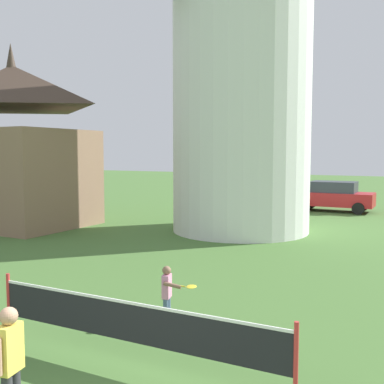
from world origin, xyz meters
TOP-DOWN VIEW (x-y plane):
  - windmill at (-3.25, 13.99)m, footprint 7.04×6.05m
  - tennis_net at (-0.47, 2.31)m, footprint 4.87×0.06m
  - player_near at (-0.91, 0.58)m, footprint 0.81×0.45m
  - player_far at (-0.83, 4.08)m, footprint 0.71×0.35m
  - parked_car_green at (-6.27, 21.82)m, footprint 3.98×1.90m
  - parked_car_red at (-1.05, 21.87)m, footprint 4.02×1.93m
  - chapel at (-12.32, 11.09)m, footprint 6.42×4.79m

SIDE VIEW (x-z plane):
  - player_far at x=-0.83m, z-range 0.07..1.13m
  - tennis_net at x=-0.47m, z-range 0.13..1.23m
  - player_near at x=-0.91m, z-range 0.09..1.46m
  - parked_car_green at x=-6.27m, z-range 0.03..1.59m
  - parked_car_red at x=-1.05m, z-range 0.03..1.59m
  - chapel at x=-12.32m, z-range -0.52..7.08m
  - windmill at x=-3.25m, z-range 0.21..15.96m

